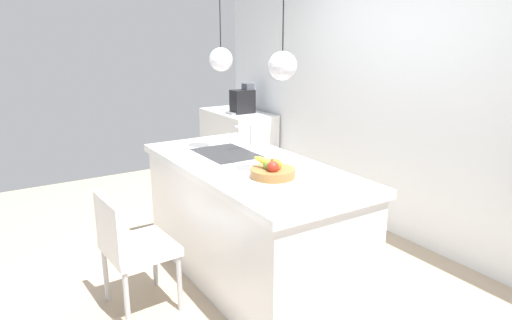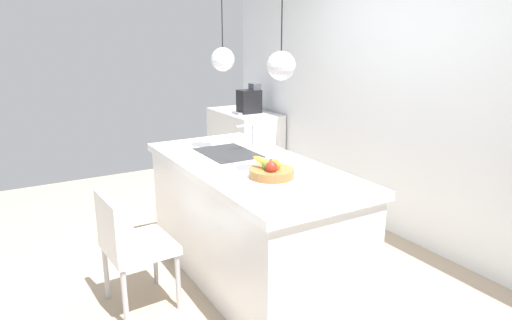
# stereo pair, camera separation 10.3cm
# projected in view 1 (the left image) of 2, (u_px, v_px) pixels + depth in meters

# --- Properties ---
(floor) EXTENTS (6.60, 6.60, 0.00)m
(floor) POSITION_uv_depth(u_px,v_px,m) (249.00, 275.00, 3.69)
(floor) COLOR tan
(floor) RESTS_ON ground
(back_wall) EXTENTS (6.00, 0.10, 2.60)m
(back_wall) POSITION_uv_depth(u_px,v_px,m) (403.00, 99.00, 4.19)
(back_wall) COLOR white
(back_wall) RESTS_ON ground
(kitchen_island) EXTENTS (2.02, 0.93, 0.93)m
(kitchen_island) POSITION_uv_depth(u_px,v_px,m) (249.00, 221.00, 3.57)
(kitchen_island) COLOR white
(kitchen_island) RESTS_ON ground
(sink_basin) EXTENTS (0.56, 0.40, 0.02)m
(sink_basin) POSITION_uv_depth(u_px,v_px,m) (226.00, 154.00, 3.73)
(sink_basin) COLOR #2D2D30
(sink_basin) RESTS_ON kitchen_island
(faucet) EXTENTS (0.02, 0.17, 0.22)m
(faucet) POSITION_uv_depth(u_px,v_px,m) (249.00, 133.00, 3.80)
(faucet) COLOR silver
(faucet) RESTS_ON kitchen_island
(fruit_bowl) EXTENTS (0.31, 0.31, 0.15)m
(fruit_bowl) POSITION_uv_depth(u_px,v_px,m) (273.00, 170.00, 3.10)
(fruit_bowl) COLOR #9E6B38
(fruit_bowl) RESTS_ON kitchen_island
(side_counter) EXTENTS (1.10, 0.60, 0.87)m
(side_counter) POSITION_uv_depth(u_px,v_px,m) (238.00, 144.00, 6.19)
(side_counter) COLOR white
(side_counter) RESTS_ON ground
(coffee_machine) EXTENTS (0.20, 0.35, 0.38)m
(coffee_machine) POSITION_uv_depth(u_px,v_px,m) (243.00, 101.00, 5.92)
(coffee_machine) COLOR black
(coffee_machine) RESTS_ON side_counter
(chair_near) EXTENTS (0.50, 0.47, 0.85)m
(chair_near) POSITION_uv_depth(u_px,v_px,m) (131.00, 244.00, 3.12)
(chair_near) COLOR white
(chair_near) RESTS_ON ground
(pendant_light_left) EXTENTS (0.19, 0.19, 0.79)m
(pendant_light_left) POSITION_uv_depth(u_px,v_px,m) (221.00, 59.00, 3.58)
(pendant_light_left) COLOR silver
(pendant_light_right) EXTENTS (0.19, 0.19, 0.79)m
(pendant_light_right) POSITION_uv_depth(u_px,v_px,m) (283.00, 65.00, 2.90)
(pendant_light_right) COLOR silver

